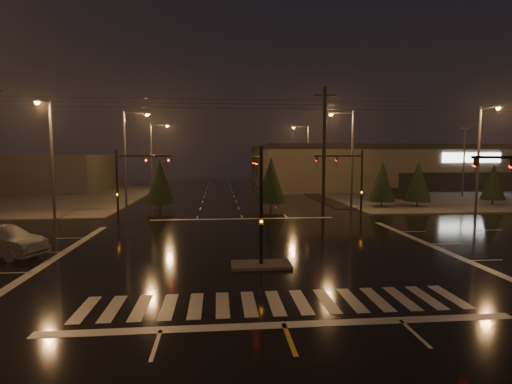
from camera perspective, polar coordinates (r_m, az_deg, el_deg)
ground at (r=24.31m, az=-0.29°, el=-7.99°), size 140.00×140.00×0.00m
sidewalk_ne at (r=62.70m, az=25.40°, el=-0.24°), size 36.00×36.00×0.12m
median_island at (r=20.44m, az=0.74°, el=-10.36°), size 3.00×1.60×0.15m
crosswalk at (r=15.74m, az=2.77°, el=-15.51°), size 15.00×2.60×0.01m
stop_bar_near at (r=13.91m, az=4.01°, el=-18.41°), size 16.00×0.50×0.01m
stop_bar_far at (r=35.07m, az=-1.91°, el=-3.84°), size 16.00×0.50×0.01m
parking_lot at (r=63.78m, az=30.18°, el=-0.38°), size 50.00×24.00×0.08m
retail_building at (r=78.85m, az=22.69°, el=3.65°), size 60.20×28.30×7.20m
commercial_block at (r=73.39m, az=-32.08°, el=2.34°), size 30.00×18.00×5.60m
signal_mast_median at (r=20.68m, az=0.47°, el=0.20°), size 0.25×4.59×6.00m
signal_mast_ne at (r=35.69m, az=13.58°, el=2.28°), size 4.84×1.86×6.00m
signal_mast_nw at (r=34.54m, az=-17.78°, el=2.08°), size 4.84×1.86×6.00m
streetlight_1 at (r=42.53m, az=-17.83°, el=5.36°), size 2.77×0.32×10.00m
streetlight_2 at (r=58.27m, az=-14.46°, el=5.37°), size 2.77×0.32×10.00m
streetlight_3 at (r=41.74m, az=13.21°, el=5.48°), size 2.77×0.32×10.00m
streetlight_4 at (r=61.03m, az=7.18°, el=5.49°), size 2.77×0.32×10.00m
streetlight_5 at (r=37.41m, az=-27.33°, el=5.05°), size 0.32×2.77×10.00m
streetlight_6 at (r=42.30m, az=29.45°, el=4.93°), size 0.32×2.77×10.00m
utility_pole_1 at (r=38.90m, az=9.69°, el=6.04°), size 2.20×0.32×12.00m
conifer_0 at (r=44.23m, az=17.59°, el=1.50°), size 2.73×2.73×4.96m
conifer_1 at (r=45.54m, az=22.13°, el=1.45°), size 2.72×2.72×4.95m
conifer_2 at (r=51.01m, az=30.80°, el=1.29°), size 2.52×2.52×4.63m
conifer_3 at (r=41.03m, az=-13.60°, el=1.48°), size 2.87×2.87×5.19m
conifer_4 at (r=40.99m, az=2.16°, el=1.77°), size 3.01×3.01×5.40m
car_parked at (r=53.41m, az=19.49°, el=-0.17°), size 3.92×4.70×1.51m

